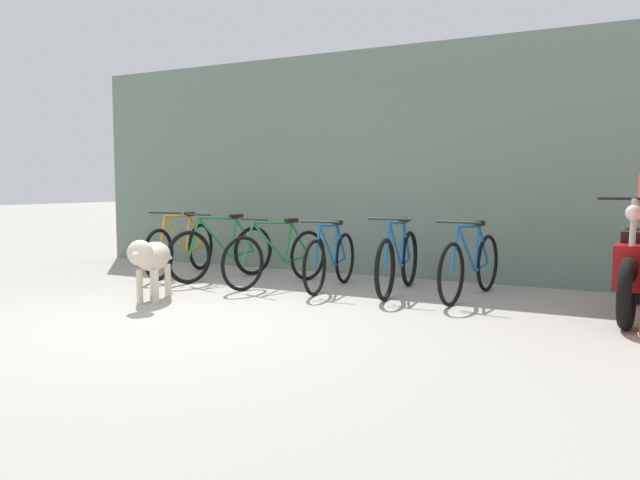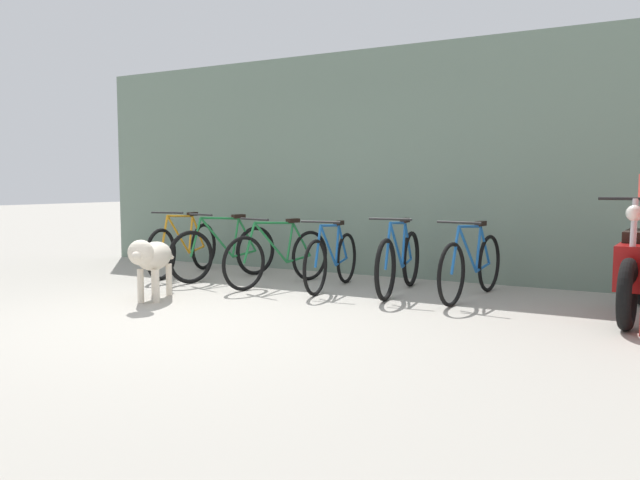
{
  "view_description": "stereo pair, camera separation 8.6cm",
  "coord_description": "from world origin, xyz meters",
  "views": [
    {
      "loc": [
        3.49,
        -4.27,
        1.19
      ],
      "look_at": [
        0.69,
        1.14,
        0.65
      ],
      "focal_mm": 35.0,
      "sensor_mm": 36.0,
      "label": 1
    },
    {
      "loc": [
        3.57,
        -4.23,
        1.19
      ],
      "look_at": [
        0.69,
        1.14,
        0.65
      ],
      "focal_mm": 35.0,
      "sensor_mm": 36.0,
      "label": 2
    }
  ],
  "objects": [
    {
      "name": "ground_plane",
      "position": [
        0.0,
        0.0,
        0.0
      ],
      "size": [
        60.0,
        60.0,
        0.0
      ],
      "primitive_type": "plane",
      "color": "#9E998E"
    },
    {
      "name": "motorcycle",
      "position": [
        3.46,
        2.02,
        0.43
      ],
      "size": [
        0.58,
        1.9,
        1.09
      ],
      "rotation": [
        0.0,
        0.0,
        -1.65
      ],
      "color": "black",
      "rests_on": "ground"
    },
    {
      "name": "shop_wall_back",
      "position": [
        0.0,
        3.36,
        1.47
      ],
      "size": [
        8.36,
        0.2,
        2.93
      ],
      "color": "slate",
      "rests_on": "ground"
    },
    {
      "name": "bicycle_5",
      "position": [
        1.92,
        2.21,
        0.35
      ],
      "size": [
        0.46,
        1.68,
        0.83
      ],
      "rotation": [
        0.0,
        0.0,
        -1.69
      ],
      "color": "black",
      "rests_on": "ground"
    },
    {
      "name": "bicycle_2",
      "position": [
        -0.33,
        2.0,
        0.34
      ],
      "size": [
        0.55,
        1.65,
        0.81
      ],
      "rotation": [
        0.0,
        0.0,
        -1.82
      ],
      "color": "black",
      "rests_on": "ground"
    },
    {
      "name": "stray_dog",
      "position": [
        -0.95,
        0.55,
        0.45
      ],
      "size": [
        0.63,
        1.14,
        0.66
      ],
      "rotation": [
        0.0,
        0.0,
        5.15
      ],
      "color": "beige",
      "rests_on": "ground"
    },
    {
      "name": "bicycle_4",
      "position": [
        1.13,
        2.16,
        0.35
      ],
      "size": [
        0.46,
        1.66,
        0.85
      ],
      "rotation": [
        0.0,
        0.0,
        -1.48
      ],
      "color": "black",
      "rests_on": "ground"
    },
    {
      "name": "bicycle_0",
      "position": [
        -1.92,
        2.17,
        0.35
      ],
      "size": [
        0.46,
        1.7,
        0.85
      ],
      "rotation": [
        0.0,
        0.0,
        -1.41
      ],
      "color": "black",
      "rests_on": "ground"
    },
    {
      "name": "bicycle_1",
      "position": [
        -1.19,
        2.09,
        0.34
      ],
      "size": [
        0.58,
        1.6,
        0.84
      ],
      "rotation": [
        0.0,
        0.0,
        -1.85
      ],
      "color": "black",
      "rests_on": "ground"
    },
    {
      "name": "bicycle_3",
      "position": [
        0.35,
        2.06,
        0.33
      ],
      "size": [
        0.46,
        1.56,
        0.8
      ],
      "rotation": [
        0.0,
        0.0,
        -1.48
      ],
      "color": "black",
      "rests_on": "ground"
    }
  ]
}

